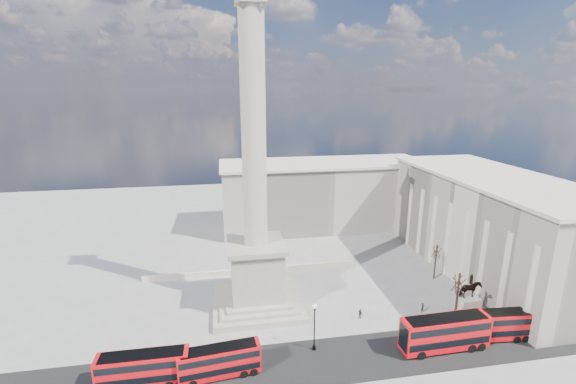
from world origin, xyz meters
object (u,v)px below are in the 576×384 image
at_px(red_bus_b, 220,361).
at_px(red_bus_d, 445,333).
at_px(nelsons_column, 256,230).
at_px(pedestrian_crossing, 360,314).
at_px(pedestrian_walking, 423,308).
at_px(victorian_lamp, 314,323).
at_px(red_bus_c, 494,325).
at_px(red_bus_a, 144,369).
at_px(pedestrian_standing, 482,317).
at_px(equestrian_statue, 468,306).

bearing_deg(red_bus_b, red_bus_d, -6.02).
height_order(nelsons_column, pedestrian_crossing, nelsons_column).
height_order(red_bus_b, red_bus_d, red_bus_d).
relative_size(red_bus_b, pedestrian_walking, 6.26).
xyz_separation_m(victorian_lamp, pedestrian_crossing, (8.67, 6.01, -3.25)).
bearing_deg(red_bus_c, red_bus_a, -174.60).
bearing_deg(red_bus_a, red_bus_c, 1.35).
height_order(red_bus_d, pedestrian_standing, red_bus_d).
bearing_deg(red_bus_c, pedestrian_standing, 79.06).
distance_m(victorian_lamp, pedestrian_crossing, 11.04).
height_order(nelsons_column, red_bus_a, nelsons_column).
bearing_deg(pedestrian_walking, victorian_lamp, 167.24).
bearing_deg(pedestrian_crossing, nelsons_column, 41.06).
distance_m(victorian_lamp, pedestrian_walking, 20.06).
relative_size(red_bus_d, pedestrian_standing, 6.25).
distance_m(red_bus_a, pedestrian_walking, 41.01).
bearing_deg(red_bus_d, pedestrian_standing, 25.68).
distance_m(pedestrian_standing, pedestrian_crossing, 18.03).
xyz_separation_m(red_bus_d, victorian_lamp, (-17.24, 2.86, 1.49)).
xyz_separation_m(red_bus_d, pedestrian_walking, (1.65, 8.79, -1.74)).
xyz_separation_m(red_bus_a, victorian_lamp, (21.14, 2.83, 1.80)).
bearing_deg(pedestrian_crossing, red_bus_d, -161.27).
distance_m(nelsons_column, red_bus_d, 30.13).
relative_size(red_bus_a, pedestrian_standing, 5.46).
xyz_separation_m(red_bus_a, pedestrian_walking, (40.04, 8.76, -1.43)).
relative_size(nelsons_column, pedestrian_walking, 30.98).
height_order(red_bus_b, pedestrian_walking, red_bus_b).
distance_m(nelsons_column, victorian_lamp, 16.72).
bearing_deg(nelsons_column, victorian_lamp, -62.99).
bearing_deg(victorian_lamp, nelsons_column, 117.01).
height_order(red_bus_a, victorian_lamp, victorian_lamp).
bearing_deg(red_bus_a, pedestrian_crossing, 16.82).
height_order(victorian_lamp, pedestrian_standing, victorian_lamp).
relative_size(pedestrian_walking, pedestrian_standing, 0.84).
height_order(nelsons_column, red_bus_b, nelsons_column).
xyz_separation_m(nelsons_column, red_bus_a, (-14.71, -15.45, -10.69)).
distance_m(equestrian_statue, pedestrian_crossing, 15.82).
relative_size(red_bus_b, red_bus_d, 0.84).
bearing_deg(victorian_lamp, red_bus_d, -9.40).
height_order(red_bus_d, pedestrian_crossing, red_bus_d).
xyz_separation_m(red_bus_c, pedestrian_crossing, (-16.50, 7.99, -1.44)).
relative_size(nelsons_column, red_bus_d, 4.15).
xyz_separation_m(red_bus_b, pedestrian_standing, (38.55, 4.54, -1.14)).
bearing_deg(red_bus_c, red_bus_d, -169.34).
xyz_separation_m(nelsons_column, red_bus_c, (31.60, -14.60, -10.70)).
height_order(red_bus_b, victorian_lamp, victorian_lamp).
distance_m(red_bus_c, equestrian_statue, 4.38).
height_order(red_bus_a, red_bus_d, red_bus_d).
height_order(red_bus_c, red_bus_d, red_bus_d).
relative_size(red_bus_a, victorian_lamp, 1.53).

